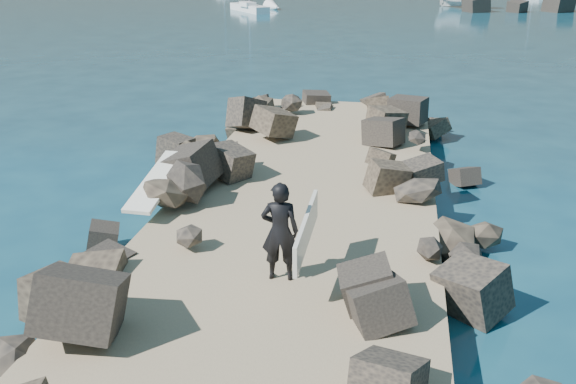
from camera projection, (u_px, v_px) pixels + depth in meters
name	position (u px, v px, depth m)	size (l,w,h in m)	color
ground	(296.00, 240.00, 14.05)	(800.00, 800.00, 0.00)	#0F384C
jetty	(279.00, 270.00, 12.11)	(6.00, 26.00, 0.60)	#8C7759
riprap_left	(143.00, 238.00, 12.97)	(2.60, 22.00, 1.00)	black
riprap_right	(435.00, 261.00, 12.02)	(2.60, 22.00, 1.00)	black
surfboard_resting	(159.00, 186.00, 14.25)	(0.63, 2.53, 0.08)	white
surfer_with_board	(284.00, 231.00, 10.87)	(0.84, 2.20, 1.77)	black
sailboat_a	(249.00, 8.00, 63.64)	(5.11, 6.13, 7.98)	white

